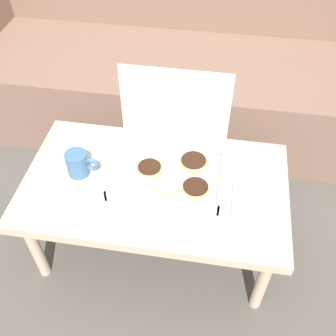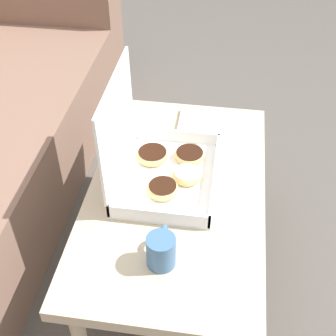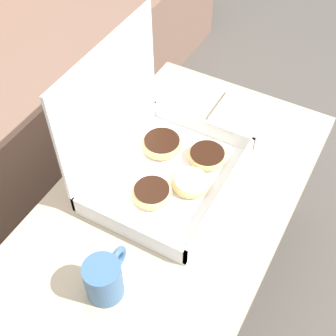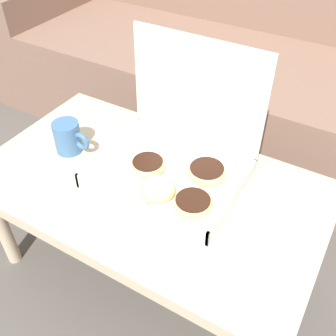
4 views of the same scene
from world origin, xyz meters
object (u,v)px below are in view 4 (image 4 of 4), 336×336
at_px(coffee_table, 149,193).
at_px(couch, 262,74).
at_px(coffee_mug, 68,137).
at_px(pastry_box, 179,159).

bearing_deg(coffee_table, couch, 90.00).
bearing_deg(coffee_mug, couch, 73.15).
height_order(couch, pastry_box, couch).
relative_size(coffee_table, pastry_box, 2.45).
relative_size(couch, pastry_box, 6.43).
distance_m(coffee_table, coffee_mug, 0.30).
bearing_deg(couch, pastry_box, -86.21).
xyz_separation_m(couch, coffee_mug, (-0.29, -0.95, 0.14)).
distance_m(pastry_box, coffee_mug, 0.35).
distance_m(coffee_table, pastry_box, 0.14).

